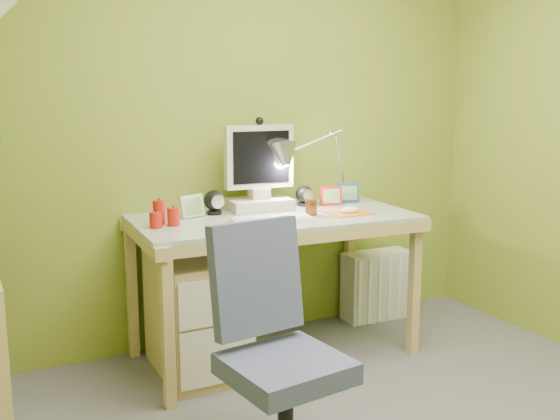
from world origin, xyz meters
name	(u,v)px	position (x,y,z in m)	size (l,w,h in m)	color
wall_back	(232,130)	(0.00, 1.60, 1.20)	(3.20, 0.01, 2.40)	olive
desk	(274,286)	(0.08, 1.23, 0.39)	(1.45, 0.73, 0.78)	tan
monitor	(259,162)	(0.08, 1.41, 1.04)	(0.39, 0.22, 0.53)	beige
speaker_left	(214,202)	(-0.19, 1.39, 0.84)	(0.11, 0.11, 0.13)	black
speaker_right	(304,196)	(0.35, 1.39, 0.84)	(0.10, 0.10, 0.12)	black
keyboard	(272,219)	(0.00, 1.09, 0.79)	(0.40, 0.13, 0.02)	white
mousepad	(349,213)	(0.46, 1.09, 0.78)	(0.24, 0.17, 0.01)	#BD6D1D
mouse	(349,210)	(0.46, 1.09, 0.80)	(0.11, 0.07, 0.04)	white
amber_tumbler	(311,207)	(0.26, 1.15, 0.82)	(0.06, 0.06, 0.08)	brown
candle_cluster	(162,214)	(-0.52, 1.24, 0.84)	(0.16, 0.14, 0.12)	red
photo_frame_red	(331,196)	(0.50, 1.35, 0.83)	(0.13, 0.02, 0.11)	#AD1A12
photo_frame_blue	(348,193)	(0.64, 1.39, 0.83)	(0.13, 0.02, 0.11)	#154293
photo_frame_green	(192,206)	(-0.32, 1.37, 0.84)	(0.14, 0.02, 0.12)	#A3CA8B
desk_lamp	(330,151)	(0.53, 1.41, 1.08)	(0.57, 0.24, 0.61)	#AEAEB2
task_chair	(286,367)	(-0.37, 0.22, 0.42)	(0.47, 0.47, 0.85)	#404769
radiator	(377,285)	(0.91, 1.46, 0.21)	(0.43, 0.17, 0.43)	silver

